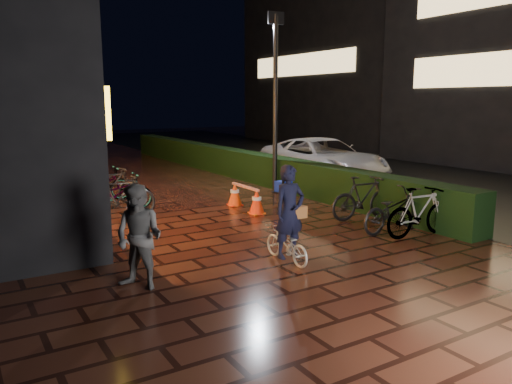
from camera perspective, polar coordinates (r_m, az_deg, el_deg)
ground at (r=10.19m, az=4.23°, el=-5.64°), size 80.00×80.00×0.00m
asphalt_road at (r=19.81m, az=17.02°, el=1.82°), size 11.00×60.00×0.01m
hedge at (r=18.46m, az=-1.96°, el=3.23°), size 0.70×20.00×1.00m
bystander_person at (r=7.68m, az=-13.22°, el=-5.05°), size 0.95×0.99×1.60m
van at (r=17.81m, az=7.60°, el=3.70°), size 2.73×5.49×1.49m
far_buildings at (r=29.14m, az=21.90°, el=16.94°), size 9.08×31.00×14.00m
lamp_post_hedge at (r=15.38m, az=2.22°, el=10.98°), size 0.52×0.16×5.38m
lamp_post_sf at (r=15.71m, az=-21.69°, el=10.12°), size 0.50×0.25×5.32m
cyclist at (r=8.72m, az=3.68°, el=-4.01°), size 0.63×1.21×1.74m
traffic_barrier at (r=13.04m, az=-1.23°, el=-0.62°), size 0.42×1.57×0.63m
cart_assembly at (r=13.43m, az=3.14°, el=0.49°), size 0.56×0.58×0.97m
parked_bikes_storefront at (r=13.60m, az=-16.28°, el=0.22°), size 2.01×3.02×1.06m
parked_bikes_hedge at (r=11.40m, az=15.17°, el=-1.61°), size 2.08×2.42×1.06m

